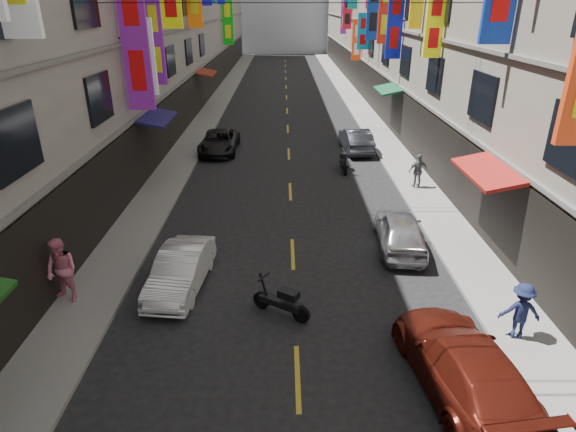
{
  "coord_description": "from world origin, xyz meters",
  "views": [
    {
      "loc": [
        -0.31,
        3.34,
        7.96
      ],
      "look_at": [
        -0.23,
        11.23,
        4.45
      ],
      "focal_mm": 30.0,
      "sensor_mm": 36.0,
      "label": 1
    }
  ],
  "objects_px": {
    "scooter_crossing": "(282,302)",
    "pedestrian_rfar": "(418,171)",
    "car_left_far": "(219,142)",
    "car_left_mid": "(181,270)",
    "car_right_mid": "(400,231)",
    "pedestrian_lfar": "(62,271)",
    "pedestrian_rnear": "(521,311)",
    "scooter_far_right": "(344,163)",
    "car_right_near": "(464,365)",
    "car_right_far": "(356,140)"
  },
  "relations": [
    {
      "from": "car_left_far",
      "to": "pedestrian_rnear",
      "type": "height_order",
      "value": "pedestrian_rnear"
    },
    {
      "from": "scooter_far_right",
      "to": "car_right_mid",
      "type": "bearing_deg",
      "value": 95.2
    },
    {
      "from": "car_left_far",
      "to": "pedestrian_rfar",
      "type": "bearing_deg",
      "value": -30.98
    },
    {
      "from": "pedestrian_lfar",
      "to": "scooter_crossing",
      "type": "bearing_deg",
      "value": 15.78
    },
    {
      "from": "scooter_crossing",
      "to": "pedestrian_rfar",
      "type": "relative_size",
      "value": 1.01
    },
    {
      "from": "scooter_crossing",
      "to": "scooter_far_right",
      "type": "distance_m",
      "value": 12.87
    },
    {
      "from": "car_right_mid",
      "to": "pedestrian_lfar",
      "type": "bearing_deg",
      "value": 23.14
    },
    {
      "from": "scooter_crossing",
      "to": "car_left_mid",
      "type": "height_order",
      "value": "car_left_mid"
    },
    {
      "from": "car_right_near",
      "to": "pedestrian_lfar",
      "type": "relative_size",
      "value": 2.47
    },
    {
      "from": "car_left_far",
      "to": "pedestrian_lfar",
      "type": "relative_size",
      "value": 2.27
    },
    {
      "from": "car_left_far",
      "to": "car_right_far",
      "type": "xyz_separation_m",
      "value": [
        7.9,
        0.16,
        0.06
      ]
    },
    {
      "from": "scooter_crossing",
      "to": "car_right_mid",
      "type": "relative_size",
      "value": 0.41
    },
    {
      "from": "scooter_far_right",
      "to": "car_left_far",
      "type": "relative_size",
      "value": 0.41
    },
    {
      "from": "car_left_far",
      "to": "pedestrian_lfar",
      "type": "xyz_separation_m",
      "value": [
        -2.53,
        -15.34,
        0.48
      ]
    },
    {
      "from": "car_left_far",
      "to": "pedestrian_rfar",
      "type": "height_order",
      "value": "pedestrian_rfar"
    },
    {
      "from": "scooter_crossing",
      "to": "car_left_mid",
      "type": "relative_size",
      "value": 0.43
    },
    {
      "from": "car_right_far",
      "to": "pedestrian_lfar",
      "type": "bearing_deg",
      "value": 52.66
    },
    {
      "from": "scooter_crossing",
      "to": "car_left_far",
      "type": "relative_size",
      "value": 0.36
    },
    {
      "from": "car_right_mid",
      "to": "pedestrian_lfar",
      "type": "height_order",
      "value": "pedestrian_lfar"
    },
    {
      "from": "car_left_mid",
      "to": "pedestrian_rnear",
      "type": "height_order",
      "value": "pedestrian_rnear"
    },
    {
      "from": "scooter_crossing",
      "to": "pedestrian_lfar",
      "type": "relative_size",
      "value": 0.82
    },
    {
      "from": "scooter_far_right",
      "to": "pedestrian_rfar",
      "type": "height_order",
      "value": "pedestrian_rfar"
    },
    {
      "from": "pedestrian_lfar",
      "to": "pedestrian_rnear",
      "type": "xyz_separation_m",
      "value": [
        12.16,
        -1.76,
        -0.19
      ]
    },
    {
      "from": "car_right_near",
      "to": "car_left_far",
      "type": "bearing_deg",
      "value": -75.55
    },
    {
      "from": "scooter_crossing",
      "to": "car_left_mid",
      "type": "distance_m",
      "value": 3.38
    },
    {
      "from": "car_right_mid",
      "to": "pedestrian_lfar",
      "type": "xyz_separation_m",
      "value": [
        -10.29,
        -3.35,
        0.43
      ]
    },
    {
      "from": "scooter_far_right",
      "to": "car_left_mid",
      "type": "relative_size",
      "value": 0.49
    },
    {
      "from": "scooter_far_right",
      "to": "pedestrian_rnear",
      "type": "xyz_separation_m",
      "value": [
        2.85,
        -13.62,
        0.45
      ]
    },
    {
      "from": "car_left_mid",
      "to": "car_right_mid",
      "type": "relative_size",
      "value": 0.97
    },
    {
      "from": "car_left_far",
      "to": "car_right_near",
      "type": "xyz_separation_m",
      "value": [
        7.63,
        -18.83,
        0.08
      ]
    },
    {
      "from": "scooter_far_right",
      "to": "car_right_mid",
      "type": "height_order",
      "value": "car_right_mid"
    },
    {
      "from": "car_left_mid",
      "to": "car_right_far",
      "type": "distance_m",
      "value": 16.39
    },
    {
      "from": "pedestrian_rnear",
      "to": "pedestrian_lfar",
      "type": "bearing_deg",
      "value": 0.11
    },
    {
      "from": "scooter_far_right",
      "to": "car_right_near",
      "type": "xyz_separation_m",
      "value": [
        0.86,
        -15.34,
        0.25
      ]
    },
    {
      "from": "car_right_mid",
      "to": "pedestrian_rnear",
      "type": "relative_size",
      "value": 2.49
    },
    {
      "from": "car_left_far",
      "to": "pedestrian_lfar",
      "type": "height_order",
      "value": "pedestrian_lfar"
    },
    {
      "from": "scooter_far_right",
      "to": "car_left_far",
      "type": "height_order",
      "value": "car_left_far"
    },
    {
      "from": "scooter_far_right",
      "to": "pedestrian_rfar",
      "type": "distance_m",
      "value": 4.13
    },
    {
      "from": "car_left_mid",
      "to": "car_left_far",
      "type": "distance_m",
      "value": 14.53
    },
    {
      "from": "car_right_mid",
      "to": "pedestrian_rfar",
      "type": "bearing_deg",
      "value": -104.82
    },
    {
      "from": "pedestrian_rfar",
      "to": "car_right_near",
      "type": "bearing_deg",
      "value": 67.64
    },
    {
      "from": "car_right_mid",
      "to": "car_right_far",
      "type": "xyz_separation_m",
      "value": [
        0.14,
        12.15,
        0.01
      ]
    },
    {
      "from": "car_right_far",
      "to": "pedestrian_rnear",
      "type": "height_order",
      "value": "pedestrian_rnear"
    },
    {
      "from": "car_left_mid",
      "to": "car_right_far",
      "type": "relative_size",
      "value": 0.91
    },
    {
      "from": "pedestrian_rfar",
      "to": "scooter_far_right",
      "type": "bearing_deg",
      "value": -53.51
    },
    {
      "from": "scooter_crossing",
      "to": "pedestrian_rnear",
      "type": "height_order",
      "value": "pedestrian_rnear"
    },
    {
      "from": "pedestrian_lfar",
      "to": "pedestrian_rnear",
      "type": "relative_size",
      "value": 1.25
    },
    {
      "from": "car_right_mid",
      "to": "scooter_far_right",
      "type": "bearing_deg",
      "value": -78.3
    },
    {
      "from": "car_left_mid",
      "to": "car_right_mid",
      "type": "xyz_separation_m",
      "value": [
        7.17,
        2.52,
        0.04
      ]
    },
    {
      "from": "car_left_mid",
      "to": "car_right_mid",
      "type": "bearing_deg",
      "value": 25.3
    }
  ]
}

